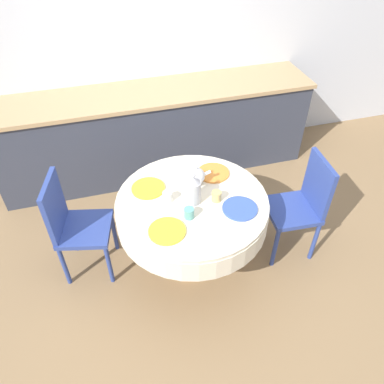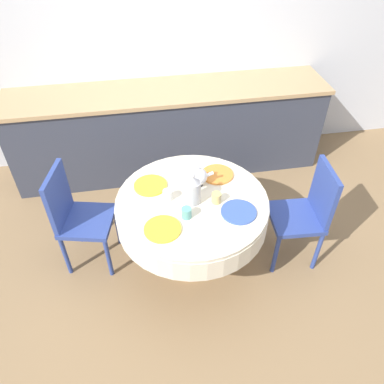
% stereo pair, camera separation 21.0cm
% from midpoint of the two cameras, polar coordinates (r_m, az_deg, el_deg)
% --- Properties ---
extents(ground_plane, '(12.00, 12.00, 0.00)m').
position_cam_midpoint_polar(ground_plane, '(3.32, 1.84, -10.51)').
color(ground_plane, '#8E704C').
extents(wall_back, '(7.00, 0.05, 2.60)m').
position_cam_midpoint_polar(wall_back, '(3.98, -3.03, 22.12)').
color(wall_back, silver).
rests_on(wall_back, ground_plane).
extents(kitchen_counter, '(3.24, 0.64, 0.94)m').
position_cam_midpoint_polar(kitchen_counter, '(4.04, -1.97, 9.37)').
color(kitchen_counter, '#383D4C').
rests_on(kitchen_counter, ground_plane).
extents(dining_table, '(1.16, 1.16, 0.72)m').
position_cam_midpoint_polar(dining_table, '(2.88, 2.09, -3.17)').
color(dining_table, tan).
rests_on(dining_table, ground_plane).
extents(chair_left, '(0.43, 0.43, 0.93)m').
position_cam_midpoint_polar(chair_left, '(3.17, 18.82, -2.77)').
color(chair_left, '#2D428E').
rests_on(chair_left, ground_plane).
extents(chair_right, '(0.48, 0.48, 0.93)m').
position_cam_midpoint_polar(chair_right, '(3.08, -15.37, -3.37)').
color(chair_right, '#2D428E').
rests_on(chair_right, ground_plane).
extents(plate_near_left, '(0.26, 0.26, 0.01)m').
position_cam_midpoint_polar(plate_near_left, '(2.57, -2.17, -5.73)').
color(plate_near_left, yellow).
rests_on(plate_near_left, dining_table).
extents(cup_near_left, '(0.07, 0.07, 0.08)m').
position_cam_midpoint_polar(cup_near_left, '(2.63, 1.44, -3.27)').
color(cup_near_left, '#5BA39E').
rests_on(cup_near_left, dining_table).
extents(plate_near_right, '(0.26, 0.26, 0.01)m').
position_cam_midpoint_polar(plate_near_right, '(2.72, 9.33, -3.08)').
color(plate_near_right, '#3856AD').
rests_on(plate_near_right, dining_table).
extents(cup_near_right, '(0.07, 0.07, 0.08)m').
position_cam_midpoint_polar(cup_near_right, '(2.76, 5.93, -0.96)').
color(cup_near_right, '#DBB766').
rests_on(cup_near_right, dining_table).
extents(plate_far_left, '(0.26, 0.26, 0.01)m').
position_cam_midpoint_polar(plate_far_left, '(2.91, -4.30, 0.95)').
color(plate_far_left, yellow).
rests_on(plate_far_left, dining_table).
extents(cup_far_left, '(0.07, 0.07, 0.08)m').
position_cam_midpoint_polar(cup_far_left, '(2.77, -1.57, -0.53)').
color(cup_far_left, white).
rests_on(cup_far_left, dining_table).
extents(plate_far_right, '(0.26, 0.26, 0.01)m').
position_cam_midpoint_polar(plate_far_right, '(3.02, 5.88, 2.63)').
color(plate_far_right, orange).
rests_on(plate_far_right, dining_table).
extents(cup_far_right, '(0.07, 0.07, 0.08)m').
position_cam_midpoint_polar(cup_far_right, '(2.89, 3.06, 1.63)').
color(cup_far_right, '#28282D').
rests_on(cup_far_right, dining_table).
extents(coffee_carafe, '(0.11, 0.11, 0.26)m').
position_cam_midpoint_polar(coffee_carafe, '(2.70, 2.41, 0.21)').
color(coffee_carafe, '#B2B2B7').
rests_on(coffee_carafe, dining_table).
extents(teapot, '(0.19, 0.14, 0.18)m').
position_cam_midpoint_polar(teapot, '(2.87, 3.08, 2.31)').
color(teapot, white).
rests_on(teapot, dining_table).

